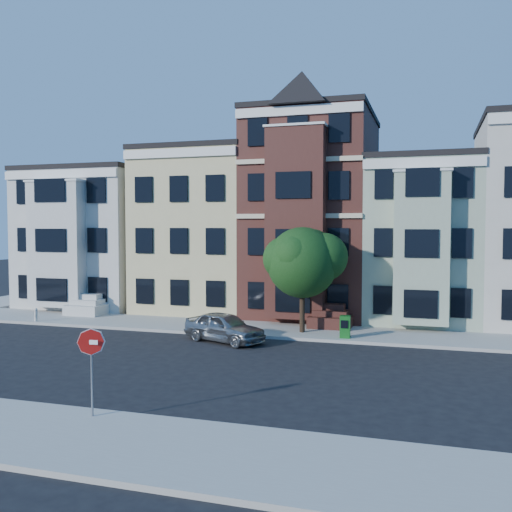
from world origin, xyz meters
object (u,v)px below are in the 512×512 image
(parked_car, at_px, (224,327))
(stop_sign, at_px, (92,367))
(fire_hydrant, at_px, (36,316))
(newspaper_box, at_px, (345,327))
(street_tree, at_px, (302,267))

(parked_car, height_order, stop_sign, stop_sign)
(parked_car, height_order, fire_hydrant, parked_car)
(newspaper_box, relative_size, stop_sign, 0.38)
(street_tree, distance_m, newspaper_box, 3.64)
(parked_car, relative_size, newspaper_box, 3.92)
(newspaper_box, distance_m, stop_sign, 14.23)
(stop_sign, bearing_deg, fire_hydrant, 125.03)
(street_tree, distance_m, fire_hydrant, 15.24)
(street_tree, xyz_separation_m, stop_sign, (-2.85, -14.10, -1.85))
(parked_car, xyz_separation_m, fire_hydrant, (-11.77, 1.57, -0.26))
(street_tree, bearing_deg, parked_car, -138.64)
(newspaper_box, height_order, fire_hydrant, newspaper_box)
(street_tree, relative_size, fire_hydrant, 11.06)
(street_tree, height_order, fire_hydrant, street_tree)
(parked_car, xyz_separation_m, stop_sign, (0.28, -11.34, 0.84))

